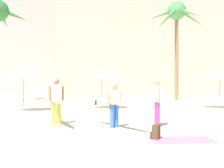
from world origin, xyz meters
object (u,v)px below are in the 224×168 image
Objects in this scene: palm_tree_left at (176,18)px; backpack at (156,132)px; person_mid_center at (115,103)px; person_near_right at (56,100)px; cafe_umbrella_3 at (23,74)px; person_far_right at (157,100)px; beach_towel at (183,140)px; cafe_umbrella_2 at (102,74)px; cafe_umbrella_1 at (220,75)px.

backpack is (-6.80, -16.72, -7.24)m from palm_tree_left.
person_near_right is (-2.12, 1.07, 0.07)m from person_mid_center.
palm_tree_left is at bearing 33.62° from cafe_umbrella_3.
backpack is at bearing -112.13° from palm_tree_left.
person_near_right is 1.57× the size of person_far_right.
palm_tree_left is 15.34m from cafe_umbrella_3.
person_near_right reaches higher than person_mid_center.
beach_towel is 4.36× the size of backpack.
cafe_umbrella_3 is 1.30× the size of beach_towel.
cafe_umbrella_3 is at bearing 123.28° from beach_towel.
person_mid_center is 1.63m from person_far_right.
person_mid_center is at bearing 56.17° from person_near_right.
person_mid_center reaches higher than beach_towel.
beach_towel is 0.63× the size of person_mid_center.
person_mid_center is (4.29, -6.65, -1.23)m from cafe_umbrella_3.
cafe_umbrella_3 is 10.35m from backpack.
person_near_right reaches higher than beach_towel.
beach_towel is 5.13m from person_near_right.
cafe_umbrella_2 is 5.79× the size of backpack.
cafe_umbrella_3 is at bearing -165.88° from person_near_right.
person_mid_center is at bearing -138.63° from cafe_umbrella_1.
beach_towel is at bearing 6.09° from person_mid_center.
palm_tree_left is 3.66× the size of cafe_umbrella_2.
backpack is at bearing 36.38° from person_near_right.
cafe_umbrella_2 reaches higher than cafe_umbrella_1.
backpack is 2.39m from person_mid_center.
cafe_umbrella_2 reaches higher than person_mid_center.
cafe_umbrella_2 is 0.84× the size of person_mid_center.
palm_tree_left reaches higher than cafe_umbrella_1.
beach_towel is at bearing -82.14° from cafe_umbrella_2.
person_mid_center reaches higher than backpack.
cafe_umbrella_1 reaches higher than beach_towel.
person_near_right is at bearing -145.05° from person_mid_center.
backpack is 0.24× the size of person_far_right.
cafe_umbrella_1 is at bearing -5.89° from cafe_umbrella_2.
person_mid_center is (-0.89, 2.10, 0.69)m from backpack.
palm_tree_left is at bearing 136.94° from person_near_right.
cafe_umbrella_2 is 10.10m from beach_towel.
cafe_umbrella_1 is 8.90m from person_far_right.
cafe_umbrella_3 is 1.35× the size of person_far_right.
backpack is at bearing -102.62° from person_far_right.
cafe_umbrella_3 is 6.10m from person_near_right.
person_far_right is (0.01, 2.53, 0.96)m from beach_towel.
backpack is (5.18, -8.75, -1.93)m from cafe_umbrella_3.
person_far_right is (3.73, -0.88, 0.01)m from person_near_right.
person_far_right reaches higher than beach_towel.
person_far_right reaches higher than backpack.
person_far_right is at bearing -132.63° from cafe_umbrella_1.
cafe_umbrella_2 is 1.33× the size of beach_towel.
person_mid_center is (-7.59, -6.68, -1.21)m from cafe_umbrella_1.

